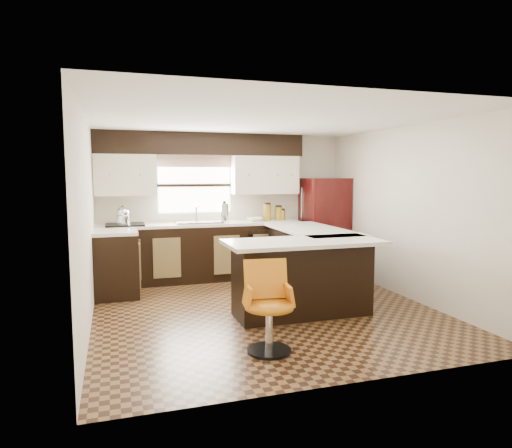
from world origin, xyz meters
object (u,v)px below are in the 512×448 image
object	(u,v)px
peninsula_return	(302,279)
refrigerator	(324,226)
bar_chair	(269,308)
peninsula_long	(309,262)

from	to	relation	value
peninsula_return	refrigerator	size ratio (longest dim) A/B	0.99
refrigerator	bar_chair	size ratio (longest dim) A/B	1.87
peninsula_long	bar_chair	xyz separation A→B (m)	(-1.30, -1.98, -0.01)
peninsula_long	peninsula_return	distance (m)	1.11
peninsula_return	bar_chair	world-z (taller)	peninsula_return
peninsula_return	refrigerator	bearing A→B (deg)	58.25
peninsula_long	refrigerator	xyz separation A→B (m)	(0.82, 1.20, 0.38)
refrigerator	peninsula_return	bearing A→B (deg)	-121.75
peninsula_return	bar_chair	distance (m)	1.27
peninsula_long	bar_chair	distance (m)	2.37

